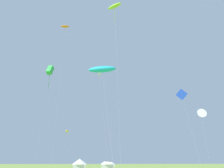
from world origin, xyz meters
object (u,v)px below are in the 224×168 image
at_px(kite_yellow_parafoil, 67,131).
at_px(kite_blue_diamond, 182,95).
at_px(kite_lime_parafoil, 115,6).
at_px(kite_white_diamond, 100,79).
at_px(kite_white_delta, 201,115).
at_px(kite_orange_parafoil, 65,27).
at_px(kite_cyan_parafoil, 102,69).
at_px(festival_tent_left, 80,163).
at_px(kite_green_box, 50,70).
at_px(festival_tent_center, 108,163).

relative_size(kite_yellow_parafoil, kite_blue_diamond, 0.70).
height_order(kite_yellow_parafoil, kite_lime_parafoil, kite_lime_parafoil).
bearing_deg(kite_white_diamond, kite_blue_diamond, -53.45).
xyz_separation_m(kite_white_delta, kite_orange_parafoil, (-32.54, -3.75, 19.51)).
bearing_deg(kite_white_diamond, kite_white_delta, -12.89).
bearing_deg(kite_white_delta, kite_lime_parafoil, -137.39).
height_order(kite_white_delta, kite_lime_parafoil, kite_lime_parafoil).
bearing_deg(kite_white_diamond, kite_cyan_parafoil, -91.35).
bearing_deg(kite_yellow_parafoil, festival_tent_left, 69.09).
bearing_deg(kite_orange_parafoil, kite_white_diamond, 46.41).
bearing_deg(kite_white_delta, kite_yellow_parafoil, 161.65).
relative_size(kite_white_diamond, kite_green_box, 0.88).
height_order(kite_blue_diamond, festival_tent_left, kite_blue_diamond).
bearing_deg(kite_orange_parafoil, kite_yellow_parafoil, 87.78).
bearing_deg(kite_blue_diamond, kite_green_box, 139.96).
height_order(kite_yellow_parafoil, festival_tent_left, kite_yellow_parafoil).
bearing_deg(kite_yellow_parafoil, kite_white_diamond, -32.24).
bearing_deg(kite_green_box, kite_orange_parafoil, -69.07).
bearing_deg(kite_yellow_parafoil, kite_cyan_parafoil, -78.40).
xyz_separation_m(kite_cyan_parafoil, festival_tent_center, (4.01, 44.85, -10.74)).
relative_size(kite_green_box, kite_lime_parafoil, 1.09).
relative_size(kite_orange_parafoil, festival_tent_left, 7.36).
distance_m(kite_cyan_parafoil, kite_orange_parafoil, 30.60).
xyz_separation_m(kite_white_delta, kite_blue_diamond, (-9.88, -13.32, 0.61)).
bearing_deg(kite_green_box, festival_tent_left, 44.26).
height_order(festival_tent_left, festival_tent_center, festival_tent_center).
height_order(kite_white_diamond, kite_white_delta, kite_white_diamond).
bearing_deg(kite_blue_diamond, kite_lime_parafoil, -149.69).
height_order(kite_lime_parafoil, festival_tent_center, kite_lime_parafoil).
distance_m(kite_cyan_parafoil, festival_tent_center, 46.30).
relative_size(kite_green_box, festival_tent_center, 6.35).
distance_m(kite_white_delta, kite_orange_parafoil, 38.13).
distance_m(kite_white_delta, kite_blue_diamond, 16.60).
bearing_deg(kite_white_diamond, kite_green_box, 161.31).
xyz_separation_m(kite_white_diamond, festival_tent_left, (-4.94, 13.69, -21.17)).
bearing_deg(kite_white_diamond, kite_orange_parafoil, -133.59).
height_order(kite_blue_diamond, kite_green_box, kite_green_box).
height_order(kite_white_diamond, kite_blue_diamond, kite_white_diamond).
distance_m(kite_cyan_parafoil, kite_lime_parafoil, 14.06).
bearing_deg(festival_tent_center, kite_cyan_parafoil, -95.11).
bearing_deg(kite_white_delta, kite_cyan_parafoil, -133.64).
bearing_deg(kite_white_delta, kite_green_box, 164.91).
relative_size(kite_white_diamond, kite_yellow_parafoil, 2.47).
relative_size(kite_white_diamond, kite_orange_parafoil, 0.76).
xyz_separation_m(kite_lime_parafoil, festival_tent_left, (-6.23, 39.83, -23.72)).
xyz_separation_m(kite_orange_parafoil, kite_lime_parafoil, (10.04, -16.95, -6.76)).
bearing_deg(kite_blue_diamond, kite_cyan_parafoil, -139.74).
bearing_deg(festival_tent_left, kite_lime_parafoil, -81.10).
relative_size(kite_cyan_parafoil, kite_white_diamond, 0.52).
bearing_deg(kite_cyan_parafoil, kite_green_box, 110.39).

